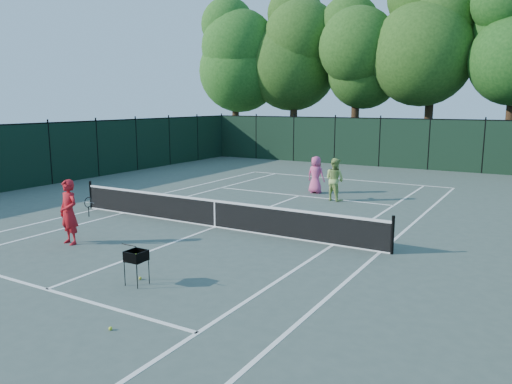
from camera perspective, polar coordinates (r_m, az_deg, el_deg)
The scene contains 21 objects.
ground at distance 16.41m, azimuth -4.70°, elevation -4.01°, with size 90.00×90.00×0.00m, color #425048.
sideline_doubles_left at distance 20.01m, azimuth -17.68°, elevation -1.86°, with size 0.10×23.77×0.01m, color white.
sideline_doubles_right at distance 14.10m, azimuth 14.00°, elevation -6.68°, with size 0.10×23.77×0.01m, color white.
sideline_singles_left at distance 19.03m, azimuth -14.91°, elevation -2.33°, with size 0.10×23.77×0.01m, color white.
sideline_singles_right at distance 14.52m, azimuth 8.79°, elevation -6.00°, with size 0.10×23.77×0.01m, color white.
baseline_far at distance 26.82m, azimuth 10.05°, elevation 1.45°, with size 10.97×0.10×0.01m, color white.
service_line_near at distance 12.00m, azimuth -22.83°, elevation -10.22°, with size 8.23×0.10×0.01m, color white.
service_line_far at distance 21.83m, azimuth 4.99°, elevation -0.43°, with size 8.23×0.10×0.01m, color white.
center_service_line at distance 16.41m, azimuth -4.70°, elevation -4.00°, with size 0.10×12.80×0.01m, color white.
tennis_net at distance 16.30m, azimuth -4.73°, elevation -2.39°, with size 11.69×0.09×1.06m.
fence_far at distance 32.42m, azimuth 13.94°, elevation 5.48°, with size 24.00×0.05×3.00m, color black.
tree_0 at distance 41.22m, azimuth -2.40°, elevation 16.00°, with size 6.40×6.40×13.14m.
tree_1 at distance 39.26m, azimuth 4.44°, elevation 17.04°, with size 6.80×6.80×13.98m.
tree_2 at distance 37.05m, azimuth 11.51°, elevation 15.78°, with size 6.00×6.00×12.40m.
tree_3 at distance 36.35m, azimuth 19.69°, elevation 17.55°, with size 7.00×7.00×14.45m.
coach at distance 15.22m, azimuth -20.60°, elevation -2.16°, with size 1.01×0.61×1.87m.
player_pink at distance 22.43m, azimuth 6.85°, elevation 1.97°, with size 0.87×0.62×1.66m.
player_green at distance 20.86m, azimuth 8.98°, elevation 1.44°, with size 1.03×0.91×1.76m.
ball_hopper at distance 11.47m, azimuth -13.54°, elevation -7.15°, with size 0.45×0.45×0.79m.
loose_ball_near_cart at distance 9.63m, azimuth -16.29°, elevation -14.74°, with size 0.07×0.07×0.07m, color #BEDE2D.
loose_ball_midcourt at distance 11.96m, azimuth -13.09°, elevation -9.57°, with size 0.07×0.07×0.07m, color #C7D02A.
Camera 1 is at (9.19, -12.99, 4.04)m, focal length 35.00 mm.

